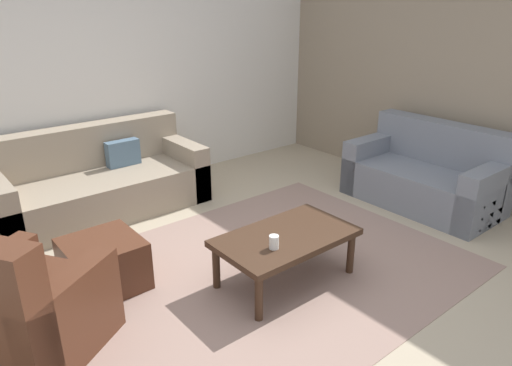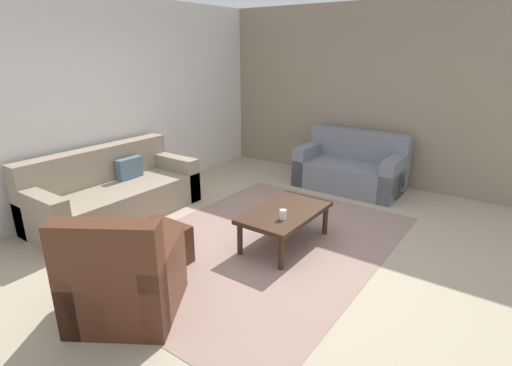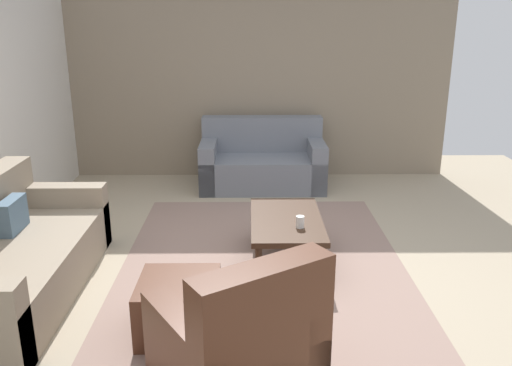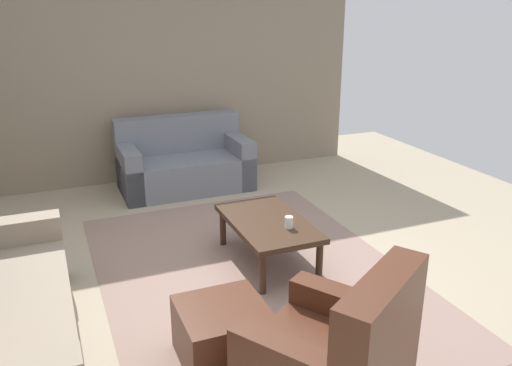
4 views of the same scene
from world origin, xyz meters
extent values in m
plane|color=tan|center=(0.00, 0.00, 0.00)|extent=(8.00, 8.00, 0.00)
cube|color=gray|center=(3.00, 0.00, 1.40)|extent=(0.12, 5.20, 2.80)
cube|color=gray|center=(0.00, 0.00, 0.00)|extent=(3.53, 2.54, 0.01)
cube|color=gray|center=(0.53, 1.98, 0.31)|extent=(0.20, 0.95, 0.62)
cube|color=slate|center=(2.37, -0.05, 0.21)|extent=(0.87, 1.59, 0.42)
cube|color=slate|center=(2.68, -0.05, 0.44)|extent=(0.24, 1.59, 0.88)
cube|color=slate|center=(2.37, 0.65, 0.31)|extent=(0.87, 0.20, 0.62)
cube|color=slate|center=(2.37, -0.74, 0.31)|extent=(0.87, 0.20, 0.62)
cube|color=#4C2819|center=(-1.87, 0.05, 0.47)|extent=(0.60, 0.78, 0.95)
cube|color=#4C2819|center=(-1.45, -0.06, 0.30)|extent=(0.76, 0.57, 0.60)
cube|color=#4C2819|center=(-0.99, 0.62, 0.20)|extent=(0.56, 0.56, 0.40)
cylinder|color=#382316|center=(-0.32, -0.47, 0.18)|extent=(0.06, 0.06, 0.36)
cylinder|color=#382316|center=(0.66, -0.47, 0.18)|extent=(0.06, 0.06, 0.36)
cylinder|color=#382316|center=(-0.32, 0.05, 0.18)|extent=(0.06, 0.06, 0.36)
cylinder|color=#382316|center=(0.66, 0.05, 0.18)|extent=(0.06, 0.06, 0.36)
cube|color=#382316|center=(0.17, -0.21, 0.39)|extent=(1.10, 0.64, 0.05)
cylinder|color=white|center=(-0.04, -0.31, 0.46)|extent=(0.07, 0.07, 0.10)
camera|label=1|loc=(-2.06, -2.58, 2.12)|focal=32.74mm
camera|label=2|loc=(-3.29, -2.29, 2.11)|focal=27.66mm
camera|label=3|loc=(-4.29, 0.11, 2.15)|focal=37.24mm
camera|label=4|loc=(-3.78, 1.54, 2.28)|focal=37.00mm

